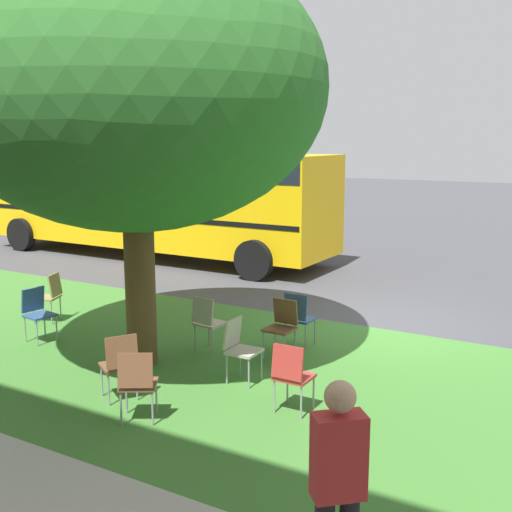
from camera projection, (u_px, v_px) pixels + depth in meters
The scene contains 14 objects.
ground at pixel (376, 325), 11.32m from camera, with size 80.00×80.00×0.00m, color #424247.
grass_verge at pixel (295, 383), 8.61m from camera, with size 48.00×6.00×0.01m, color #3D752D.
street_tree at pixel (134, 88), 8.66m from camera, with size 5.33×5.33×5.93m.
chair_0 at pixel (50, 294), 11.44m from camera, with size 0.54×0.54×0.88m.
chair_1 at pixel (137, 380), 7.33m from camera, with size 0.57×0.57×0.88m.
chair_2 at pixel (37, 310), 10.34m from camera, with size 0.48×0.47×0.88m.
chair_3 at pixel (282, 323), 9.60m from camera, with size 0.43×0.43×0.88m.
chair_4 at pixel (240, 345), 8.59m from camera, with size 0.44×0.43×0.88m.
chair_5 at pixel (292, 373), 7.58m from camera, with size 0.42×0.42×0.88m.
chair_6 at pixel (120, 362), 7.95m from camera, with size 0.58×0.57×0.88m.
chair_7 at pixel (207, 320), 9.80m from camera, with size 0.46×0.47×0.88m.
chair_9 at pixel (298, 315), 10.03m from camera, with size 0.42×0.43×0.88m.
school_bus at pixel (153, 194), 17.61m from camera, with size 10.40×2.80×2.88m.
pedestrian_0 at pixel (338, 487), 4.34m from camera, with size 0.40×0.39×1.69m.
Camera 1 is at (-3.66, 10.50, 3.27)m, focal length 44.53 mm.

